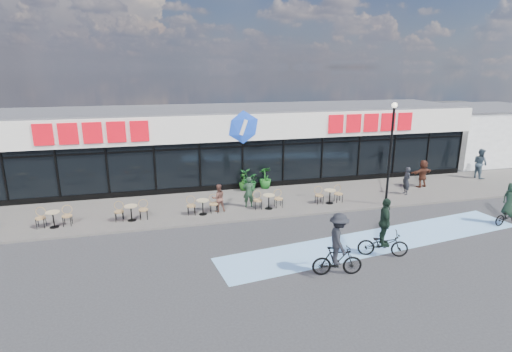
{
  "coord_description": "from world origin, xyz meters",
  "views": [
    {
      "loc": [
        -4.8,
        -15.27,
        7.07
      ],
      "look_at": [
        -0.07,
        3.5,
        1.79
      ],
      "focal_mm": 28.0,
      "sensor_mm": 36.0,
      "label": 1
    }
  ],
  "objects_px": {
    "cyclist_b": "(509,209)",
    "pedestrian_c": "(423,174)",
    "patron_right": "(218,198)",
    "potted_plant_mid": "(249,181)",
    "potted_plant_right": "(265,178)",
    "pedestrian_b": "(480,163)",
    "lamp_post": "(391,146)",
    "pedestrian_a": "(406,181)",
    "patron_left": "(249,192)",
    "cyclist_a": "(384,235)",
    "potted_plant_left": "(244,181)"
  },
  "relations": [
    {
      "from": "cyclist_b",
      "to": "pedestrian_c",
      "type": "bearing_deg",
      "value": 92.51
    },
    {
      "from": "patron_right",
      "to": "cyclist_b",
      "type": "distance_m",
      "value": 13.64
    },
    {
      "from": "potted_plant_mid",
      "to": "patron_right",
      "type": "height_order",
      "value": "patron_right"
    },
    {
      "from": "potted_plant_right",
      "to": "pedestrian_b",
      "type": "bearing_deg",
      "value": -4.94
    },
    {
      "from": "potted_plant_mid",
      "to": "potted_plant_right",
      "type": "xyz_separation_m",
      "value": [
        1.05,
        0.28,
        0.05
      ]
    },
    {
      "from": "lamp_post",
      "to": "pedestrian_a",
      "type": "bearing_deg",
      "value": 32.76
    },
    {
      "from": "pedestrian_a",
      "to": "potted_plant_mid",
      "type": "bearing_deg",
      "value": -103.41
    },
    {
      "from": "cyclist_b",
      "to": "potted_plant_right",
      "type": "bearing_deg",
      "value": 139.6
    },
    {
      "from": "patron_left",
      "to": "lamp_post",
      "type": "bearing_deg",
      "value": 172.1
    },
    {
      "from": "pedestrian_a",
      "to": "pedestrian_c",
      "type": "bearing_deg",
      "value": 124.63
    },
    {
      "from": "cyclist_b",
      "to": "potted_plant_mid",
      "type": "bearing_deg",
      "value": 143.51
    },
    {
      "from": "patron_right",
      "to": "pedestrian_b",
      "type": "relative_size",
      "value": 0.73
    },
    {
      "from": "lamp_post",
      "to": "cyclist_a",
      "type": "height_order",
      "value": "lamp_post"
    },
    {
      "from": "pedestrian_c",
      "to": "cyclist_a",
      "type": "relative_size",
      "value": 0.71
    },
    {
      "from": "potted_plant_left",
      "to": "patron_left",
      "type": "relative_size",
      "value": 0.66
    },
    {
      "from": "potted_plant_right",
      "to": "patron_right",
      "type": "xyz_separation_m",
      "value": [
        -3.33,
        -3.31,
        0.06
      ]
    },
    {
      "from": "cyclist_b",
      "to": "potted_plant_left",
      "type": "bearing_deg",
      "value": 143.55
    },
    {
      "from": "patron_right",
      "to": "pedestrian_a",
      "type": "xyz_separation_m",
      "value": [
        10.73,
        0.19,
        0.08
      ]
    },
    {
      "from": "patron_right",
      "to": "potted_plant_mid",
      "type": "bearing_deg",
      "value": -132.49
    },
    {
      "from": "potted_plant_left",
      "to": "cyclist_a",
      "type": "distance_m",
      "value": 10.02
    },
    {
      "from": "pedestrian_c",
      "to": "cyclist_b",
      "type": "height_order",
      "value": "cyclist_b"
    },
    {
      "from": "lamp_post",
      "to": "patron_left",
      "type": "distance_m",
      "value": 7.58
    },
    {
      "from": "lamp_post",
      "to": "potted_plant_mid",
      "type": "height_order",
      "value": "lamp_post"
    },
    {
      "from": "lamp_post",
      "to": "potted_plant_right",
      "type": "bearing_deg",
      "value": 140.29
    },
    {
      "from": "potted_plant_mid",
      "to": "potted_plant_right",
      "type": "relative_size",
      "value": 0.93
    },
    {
      "from": "potted_plant_left",
      "to": "pedestrian_a",
      "type": "distance_m",
      "value": 9.25
    },
    {
      "from": "pedestrian_c",
      "to": "cyclist_a",
      "type": "distance_m",
      "value": 10.27
    },
    {
      "from": "lamp_post",
      "to": "patron_right",
      "type": "xyz_separation_m",
      "value": [
        -8.67,
        1.13,
        -2.44
      ]
    },
    {
      "from": "pedestrian_a",
      "to": "cyclist_a",
      "type": "bearing_deg",
      "value": -34.65
    },
    {
      "from": "potted_plant_mid",
      "to": "cyclist_a",
      "type": "height_order",
      "value": "cyclist_a"
    },
    {
      "from": "patron_left",
      "to": "cyclist_a",
      "type": "bearing_deg",
      "value": 123.97
    },
    {
      "from": "cyclist_a",
      "to": "potted_plant_left",
      "type": "bearing_deg",
      "value": 109.9
    },
    {
      "from": "potted_plant_mid",
      "to": "cyclist_b",
      "type": "distance_m",
      "value": 13.07
    },
    {
      "from": "lamp_post",
      "to": "potted_plant_mid",
      "type": "xyz_separation_m",
      "value": [
        -6.39,
        4.16,
        -2.55
      ]
    },
    {
      "from": "patron_left",
      "to": "patron_right",
      "type": "distance_m",
      "value": 1.64
    },
    {
      "from": "pedestrian_c",
      "to": "lamp_post",
      "type": "bearing_deg",
      "value": 21.51
    },
    {
      "from": "potted_plant_left",
      "to": "pedestrian_b",
      "type": "distance_m",
      "value": 15.47
    },
    {
      "from": "potted_plant_left",
      "to": "pedestrian_c",
      "type": "xyz_separation_m",
      "value": [
        10.52,
        -2.02,
        0.3
      ]
    },
    {
      "from": "potted_plant_right",
      "to": "cyclist_b",
      "type": "xyz_separation_m",
      "value": [
        9.46,
        -8.05,
        0.04
      ]
    },
    {
      "from": "potted_plant_right",
      "to": "patron_left",
      "type": "distance_m",
      "value": 3.46
    },
    {
      "from": "patron_right",
      "to": "lamp_post",
      "type": "bearing_deg",
      "value": 167.03
    },
    {
      "from": "lamp_post",
      "to": "cyclist_a",
      "type": "relative_size",
      "value": 2.27
    },
    {
      "from": "patron_left",
      "to": "pedestrian_c",
      "type": "height_order",
      "value": "pedestrian_c"
    },
    {
      "from": "potted_plant_right",
      "to": "pedestrian_c",
      "type": "height_order",
      "value": "pedestrian_c"
    },
    {
      "from": "patron_right",
      "to": "pedestrian_b",
      "type": "bearing_deg",
      "value": -178.69
    },
    {
      "from": "cyclist_a",
      "to": "patron_right",
      "type": "bearing_deg",
      "value": 131.13
    },
    {
      "from": "lamp_post",
      "to": "potted_plant_left",
      "type": "xyz_separation_m",
      "value": [
        -6.67,
        4.36,
        -2.61
      ]
    },
    {
      "from": "lamp_post",
      "to": "cyclist_b",
      "type": "height_order",
      "value": "lamp_post"
    },
    {
      "from": "lamp_post",
      "to": "pedestrian_c",
      "type": "bearing_deg",
      "value": 31.27
    },
    {
      "from": "potted_plant_right",
      "to": "patron_left",
      "type": "relative_size",
      "value": 0.8
    }
  ]
}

